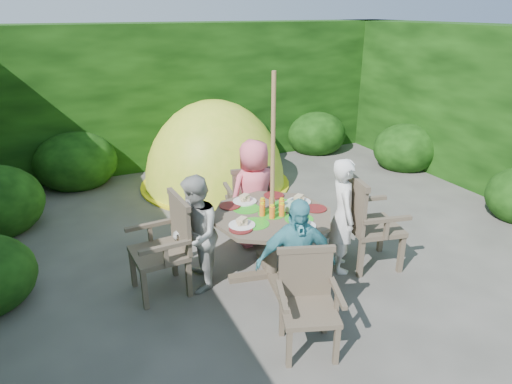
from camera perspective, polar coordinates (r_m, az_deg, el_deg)
name	(u,v)px	position (r m, az deg, el deg)	size (l,w,h in m)	color
ground	(291,246)	(5.70, 4.40, -6.73)	(60.00, 60.00, 0.00)	#47443F
hedge_enclosure	(247,124)	(6.37, -1.08, 8.54)	(9.00, 9.00, 2.50)	black
patio_table	(272,224)	(4.79, 2.04, -4.00)	(1.52, 1.52, 0.91)	#44392C
parasol_pole	(272,183)	(4.60, 2.07, 1.19)	(0.04, 0.04, 2.20)	olive
garden_chair_right	(366,221)	(5.20, 13.64, -3.51)	(0.67, 0.72, 1.03)	#44392C
garden_chair_left	(166,245)	(4.71, -11.15, -6.49)	(0.56, 0.61, 0.97)	#44392C
garden_chair_back	(249,198)	(5.82, -0.88, -0.79)	(0.60, 0.55, 0.90)	#44392C
garden_chair_front	(308,300)	(3.97, 6.47, -13.22)	(0.62, 0.59, 0.84)	#44392C
child_right	(343,216)	(5.04, 10.81, -2.91)	(0.47, 0.31, 1.29)	silver
child_left	(196,234)	(4.66, -7.57, -5.25)	(0.60, 0.46, 1.23)	#A9A9A4
child_back	(254,193)	(5.48, -0.23, -0.19)	(0.65, 0.42, 1.33)	#FF697D
child_front	(296,264)	(4.12, 4.99, -8.92)	(0.73, 0.30, 1.25)	#4AA2AE
dome_tent	(216,184)	(7.63, -5.07, 0.95)	(2.89, 2.89, 2.80)	#B0D028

